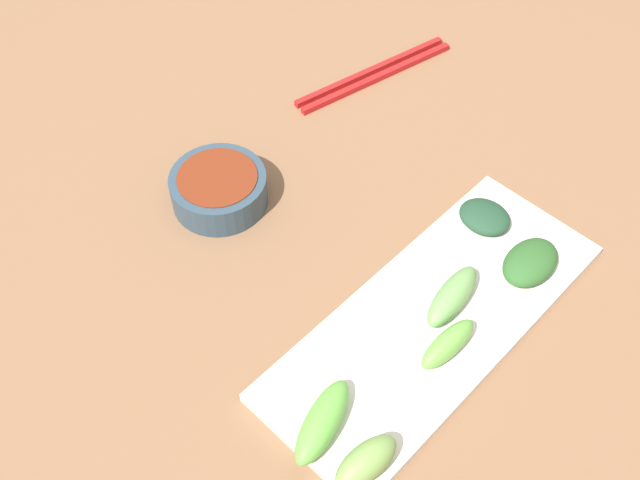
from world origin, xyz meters
name	(u,v)px	position (x,y,z in m)	size (l,w,h in m)	color
tabletop	(347,272)	(0.00, 0.00, 0.01)	(2.10, 2.10, 0.02)	brown
sauce_bowl	(219,188)	(-0.16, -0.03, 0.04)	(0.11, 0.11, 0.04)	#304555
serving_plate	(433,320)	(0.11, 0.01, 0.03)	(0.15, 0.37, 0.01)	silver
broccoli_stalk_0	(366,462)	(0.16, -0.15, 0.05)	(0.03, 0.06, 0.03)	#79A14F
broccoli_leafy_1	(485,217)	(0.07, 0.14, 0.04)	(0.06, 0.05, 0.02)	#21452D
broccoli_stalk_2	(448,344)	(0.14, -0.01, 0.05)	(0.02, 0.07, 0.03)	#6BB048
broccoli_stalk_3	(322,422)	(0.11, -0.15, 0.04)	(0.03, 0.09, 0.03)	#63AE43
broccoli_stalk_4	(452,296)	(0.11, 0.03, 0.05)	(0.03, 0.08, 0.03)	#6FA357
broccoli_leafy_5	(530,262)	(0.14, 0.12, 0.04)	(0.05, 0.07, 0.03)	#2E5D28
chopsticks	(374,74)	(-0.18, 0.25, 0.02)	(0.07, 0.23, 0.01)	red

